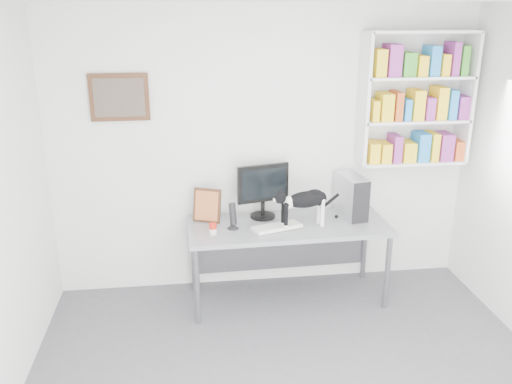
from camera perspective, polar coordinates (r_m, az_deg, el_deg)
The scene contains 11 objects.
room at distance 3.30m, azimuth 5.78°, elevation -4.62°, with size 4.01×4.01×2.70m.
bookshelf at distance 5.30m, azimuth 16.50°, elevation 9.39°, with size 1.03×0.28×1.24m, color silver.
wall_art at distance 5.00m, azimuth -14.19°, elevation 9.64°, with size 0.52×0.04×0.42m, color #4B2718.
desk at distance 5.15m, azimuth 3.34°, elevation -7.36°, with size 1.84×0.71×0.76m, color gray.
monitor at distance 5.06m, azimuth 0.73°, elevation 0.13°, with size 0.50×0.24×0.53m, color black.
keyboard at distance 4.88m, azimuth 2.22°, elevation -3.69°, with size 0.45×0.17×0.03m, color silver.
pc_tower at distance 5.18m, azimuth 9.98°, elevation -0.43°, with size 0.18×0.40×0.40m, color silver.
speaker at distance 4.85m, azimuth -2.46°, elevation -2.50°, with size 0.11×0.11×0.25m, color black.
leaning_print at distance 5.02m, azimuth -5.18°, elevation -1.35°, with size 0.26×0.10×0.32m, color #4B2718.
soup_can at distance 4.78m, azimuth -4.56°, elevation -3.87°, with size 0.07×0.07×0.10m, color red.
cat at distance 4.88m, azimuth 5.13°, elevation -1.76°, with size 0.58×0.15×0.36m, color black, non-canonical shape.
Camera 1 is at (-0.71, -2.94, 2.67)m, focal length 38.00 mm.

